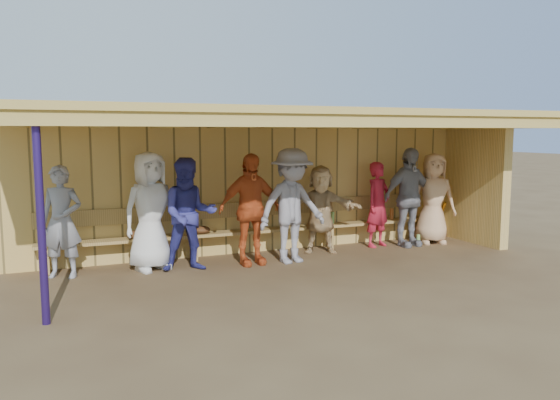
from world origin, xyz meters
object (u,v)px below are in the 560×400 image
object	(u,v)px
player_b	(151,211)
player_extra	(408,197)
player_c	(189,215)
player_e	(292,206)
player_a	(62,222)
bench	(264,224)
player_f	(321,209)
player_h	(433,198)
player_d	(250,209)
player_g	(378,205)

from	to	relation	value
player_b	player_extra	xyz separation A→B (m)	(4.83, -0.04, 0.01)
player_c	player_extra	bearing A→B (deg)	10.48
player_b	player_e	size ratio (longest dim) A/B	0.98
player_a	bench	world-z (taller)	player_a
player_b	player_f	xyz separation A→B (m)	(3.03, 0.10, -0.14)
player_f	player_h	size ratio (longest dim) A/B	0.89
player_a	player_d	xyz separation A→B (m)	(2.86, -0.31, 0.07)
player_d	player_g	bearing A→B (deg)	4.04
player_b	player_g	world-z (taller)	player_b
player_d	player_g	distance (m)	2.75
player_b	player_d	size ratio (longest dim) A/B	1.02
player_f	player_extra	xyz separation A→B (m)	(1.79, -0.13, 0.15)
player_b	player_f	bearing A→B (deg)	-16.64
player_extra	player_d	bearing A→B (deg)	178.12
player_c	player_e	world-z (taller)	player_e
player_e	player_h	xyz separation A→B (m)	(3.20, 0.41, -0.07)
player_d	player_extra	world-z (taller)	player_extra
player_b	player_extra	bearing A→B (deg)	-18.90
player_c	player_g	distance (m)	3.75
player_a	player_h	world-z (taller)	player_h
player_a	bench	size ratio (longest dim) A/B	0.22
player_d	player_extra	bearing A→B (deg)	-0.52
player_a	player_e	distance (m)	3.57
player_c	bench	xyz separation A→B (m)	(1.52, 0.73, -0.36)
player_g	player_h	world-z (taller)	player_h
player_d	player_extra	distance (m)	3.28
player_g	player_extra	distance (m)	0.59
player_e	player_f	distance (m)	0.95
player_d	bench	xyz separation A→B (m)	(0.51, 0.72, -0.39)
player_a	player_extra	bearing A→B (deg)	22.81
player_c	bench	distance (m)	1.72
player_a	player_d	world-z (taller)	player_d
player_b	player_h	xyz separation A→B (m)	(5.44, 0.01, -0.05)
player_c	player_g	size ratio (longest dim) A/B	1.10
player_c	player_e	xyz separation A→B (m)	(1.69, -0.13, 0.06)
player_a	player_f	bearing A→B (deg)	24.28
player_f	bench	world-z (taller)	player_f
player_h	bench	world-z (taller)	player_h
player_f	player_h	distance (m)	2.41
player_h	player_g	bearing A→B (deg)	-169.14
player_g	player_a	bearing A→B (deg)	161.79
player_c	player_extra	world-z (taller)	player_extra
player_g	player_f	bearing A→B (deg)	162.91
player_c	player_f	xyz separation A→B (m)	(2.48, 0.37, -0.10)
bench	player_f	bearing A→B (deg)	-20.13
player_c	player_e	size ratio (longest dim) A/B	0.93
player_b	player_c	world-z (taller)	player_b
player_a	player_c	world-z (taller)	player_c
player_b	player_a	bearing A→B (deg)	159.73
player_b	bench	bearing A→B (deg)	-6.22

